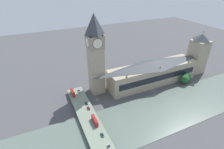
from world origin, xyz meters
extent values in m
plane|color=#4C4C4F|center=(0.00, 0.00, 0.00)|extent=(600.00, 600.00, 0.00)
cube|color=slate|center=(-31.35, 0.00, 0.15)|extent=(50.69, 360.00, 0.30)
cube|color=tan|center=(15.03, -8.00, 11.52)|extent=(24.06, 108.63, 23.04)
cube|color=black|center=(2.85, -8.00, 12.67)|extent=(0.40, 99.94, 6.91)
pyramid|color=#3D4247|center=(15.03, -8.00, 25.99)|extent=(23.58, 106.45, 5.90)
cone|color=gray|center=(4.00, -49.28, 25.54)|extent=(2.20, 2.20, 5.00)
cone|color=gray|center=(4.00, -8.00, 25.54)|extent=(2.20, 2.20, 5.00)
cone|color=gray|center=(4.00, 33.28, 25.54)|extent=(2.20, 2.20, 5.00)
cube|color=tan|center=(25.66, 57.31, 31.79)|extent=(13.99, 13.99, 63.58)
cube|color=gray|center=(25.66, 57.31, 57.29)|extent=(14.82, 14.82, 12.59)
cylinder|color=black|center=(18.49, 57.31, 57.29)|extent=(0.50, 9.93, 9.93)
cylinder|color=silver|center=(18.35, 57.31, 57.29)|extent=(0.62, 9.20, 9.20)
cylinder|color=black|center=(32.83, 57.31, 57.29)|extent=(0.50, 9.93, 9.93)
cylinder|color=silver|center=(32.97, 57.31, 57.29)|extent=(0.62, 9.20, 9.20)
cylinder|color=black|center=(25.66, 50.14, 57.29)|extent=(9.93, 0.50, 9.93)
cylinder|color=silver|center=(25.66, 49.99, 57.29)|extent=(9.20, 0.62, 9.20)
cylinder|color=black|center=(25.66, 64.47, 57.29)|extent=(9.93, 0.50, 9.93)
cylinder|color=silver|center=(25.66, 64.62, 57.29)|extent=(9.20, 0.62, 9.20)
pyramid|color=#383D42|center=(25.66, 57.31, 73.41)|extent=(14.27, 14.27, 19.65)
cube|color=tan|center=(15.03, -75.52, 21.32)|extent=(18.41, 18.41, 42.64)
pyramid|color=#3D4247|center=(15.03, -75.52, 46.78)|extent=(18.41, 18.41, 8.29)
cylinder|color=#333338|center=(15.03, -75.52, 52.93)|extent=(0.30, 0.30, 4.00)
cube|color=#5D6A59|center=(-31.35, 80.44, 1.40)|extent=(3.00, 13.83, 2.80)
cube|color=#5D6A59|center=(15.34, 80.44, 1.40)|extent=(3.00, 13.83, 2.80)
cube|color=gray|center=(-31.35, 80.44, 3.40)|extent=(133.39, 16.27, 1.20)
cube|color=red|center=(24.81, 84.49, 5.36)|extent=(11.34, 2.60, 1.89)
cube|color=black|center=(24.81, 84.49, 5.73)|extent=(10.21, 2.66, 0.83)
cube|color=red|center=(24.81, 84.49, 7.41)|extent=(11.11, 2.60, 2.22)
cube|color=black|center=(24.81, 84.49, 7.52)|extent=(10.21, 2.66, 1.06)
cube|color=maroon|center=(24.81, 84.49, 8.59)|extent=(11.00, 2.47, 0.16)
cylinder|color=black|center=(29.66, 83.30, 4.51)|extent=(1.03, 0.28, 1.03)
cylinder|color=black|center=(29.66, 85.68, 4.51)|extent=(1.03, 0.28, 1.03)
cylinder|color=black|center=(20.07, 83.30, 4.51)|extent=(1.03, 0.28, 1.03)
cylinder|color=black|center=(20.07, 85.68, 4.51)|extent=(1.03, 0.28, 1.03)
cube|color=red|center=(-22.27, 77.27, 5.35)|extent=(11.64, 2.41, 1.89)
cube|color=black|center=(-22.27, 77.27, 5.73)|extent=(10.48, 2.47, 0.83)
cube|color=red|center=(-22.27, 77.27, 7.41)|extent=(11.41, 2.41, 2.22)
cube|color=black|center=(-22.27, 77.27, 7.52)|extent=(10.48, 2.47, 1.07)
cube|color=maroon|center=(-22.27, 77.27, 8.60)|extent=(11.30, 2.29, 0.16)
cylinder|color=black|center=(-17.26, 76.18, 4.50)|extent=(1.01, 0.28, 1.01)
cylinder|color=black|center=(-17.26, 78.37, 4.50)|extent=(1.01, 0.28, 1.01)
cylinder|color=black|center=(-27.19, 76.18, 4.50)|extent=(1.01, 0.28, 1.01)
cylinder|color=black|center=(-27.19, 78.37, 4.50)|extent=(1.01, 0.28, 1.01)
cube|color=#2D5638|center=(-37.51, 76.72, 4.56)|extent=(4.22, 1.78, 0.64)
cube|color=black|center=(-37.63, 76.72, 5.12)|extent=(2.19, 1.60, 0.48)
cylinder|color=black|center=(-35.86, 75.92, 4.33)|extent=(0.65, 0.22, 0.65)
cylinder|color=black|center=(-35.86, 77.52, 4.33)|extent=(0.65, 0.22, 0.65)
cylinder|color=black|center=(-39.16, 75.92, 4.33)|extent=(0.65, 0.22, 0.65)
cylinder|color=black|center=(-39.16, 77.52, 4.33)|extent=(0.65, 0.22, 0.65)
cube|color=maroon|center=(-3.33, 76.63, 4.59)|extent=(4.55, 1.83, 0.67)
cube|color=black|center=(-3.47, 76.63, 5.22)|extent=(2.37, 1.65, 0.59)
cylinder|color=black|center=(-1.54, 75.80, 4.35)|extent=(0.69, 0.22, 0.69)
cylinder|color=black|center=(-1.54, 77.45, 4.35)|extent=(0.69, 0.22, 0.69)
cylinder|color=black|center=(-5.12, 75.80, 4.35)|extent=(0.69, 0.22, 0.69)
cylinder|color=black|center=(-5.12, 77.45, 4.35)|extent=(0.69, 0.22, 0.69)
cube|color=black|center=(4.38, 76.39, 4.55)|extent=(4.41, 1.85, 0.57)
cube|color=black|center=(4.24, 76.39, 5.13)|extent=(2.30, 1.67, 0.60)
cylinder|color=black|center=(6.08, 75.55, 4.36)|extent=(0.72, 0.22, 0.72)
cylinder|color=black|center=(6.08, 77.23, 4.36)|extent=(0.72, 0.22, 0.72)
cylinder|color=black|center=(2.67, 75.55, 4.36)|extent=(0.72, 0.22, 0.72)
cylinder|color=black|center=(2.67, 77.23, 4.36)|extent=(0.72, 0.22, 0.72)
cube|color=silver|center=(27.92, 77.21, 4.57)|extent=(4.80, 1.77, 0.71)
cube|color=black|center=(27.77, 77.21, 5.14)|extent=(2.49, 1.59, 0.42)
cylinder|color=black|center=(29.89, 76.42, 4.31)|extent=(0.61, 0.22, 0.61)
cylinder|color=black|center=(29.89, 78.01, 4.31)|extent=(0.61, 0.22, 0.61)
cylinder|color=black|center=(25.95, 76.42, 4.31)|extent=(0.61, 0.22, 0.61)
cylinder|color=black|center=(25.95, 78.01, 4.31)|extent=(0.61, 0.22, 0.61)
cube|color=silver|center=(-49.28, 76.30, 4.54)|extent=(3.93, 1.83, 0.57)
cube|color=black|center=(-49.40, 76.30, 5.12)|extent=(2.04, 1.65, 0.59)
cylinder|color=black|center=(-47.81, 75.48, 4.35)|extent=(0.71, 0.22, 0.71)
cylinder|color=black|center=(-47.81, 77.12, 4.35)|extent=(0.71, 0.22, 0.71)
cylinder|color=black|center=(-50.75, 75.48, 4.35)|extent=(0.71, 0.22, 0.71)
cylinder|color=black|center=(-50.75, 77.12, 4.35)|extent=(0.71, 0.22, 0.71)
cylinder|color=brown|center=(-1.26, -45.65, 1.39)|extent=(0.70, 0.70, 2.78)
sphere|color=#2D6633|center=(-1.26, -45.65, 6.92)|extent=(9.75, 9.75, 9.75)
cylinder|color=brown|center=(-3.31, -40.39, 1.28)|extent=(0.70, 0.70, 2.56)
sphere|color=#235628|center=(-3.31, -40.39, 6.68)|extent=(9.70, 9.70, 9.70)
camera|label=1|loc=(-126.00, 109.06, 111.61)|focal=28.00mm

